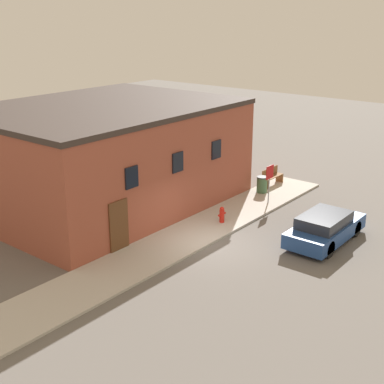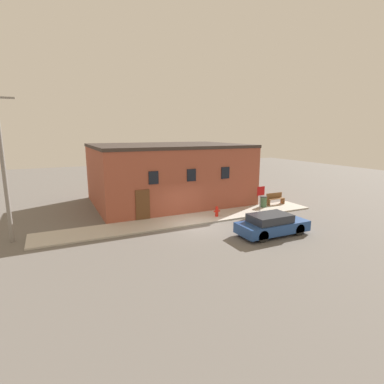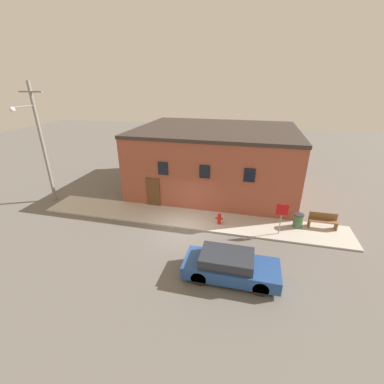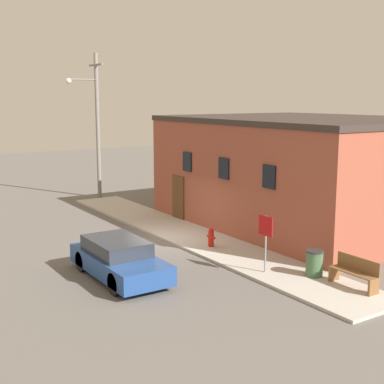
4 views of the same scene
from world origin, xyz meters
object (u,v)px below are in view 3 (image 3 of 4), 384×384
at_px(stop_sign, 282,213).
at_px(utility_pole, 40,141).
at_px(trash_bin, 298,220).
at_px(fire_hydrant, 219,219).
at_px(parked_car, 230,266).
at_px(bench, 323,221).

bearing_deg(stop_sign, utility_pole, 176.64).
bearing_deg(trash_bin, fire_hydrant, -170.42).
xyz_separation_m(fire_hydrant, utility_pole, (-12.81, 0.65, 4.13)).
xyz_separation_m(stop_sign, trash_bin, (1.19, 1.12, -0.93)).
relative_size(stop_sign, parked_car, 0.45).
xyz_separation_m(stop_sign, parked_car, (-2.48, -4.25, -0.83)).
height_order(fire_hydrant, parked_car, parked_car).
relative_size(stop_sign, utility_pole, 0.23).
bearing_deg(utility_pole, bench, 1.26).
distance_m(fire_hydrant, stop_sign, 3.77).
relative_size(bench, utility_pole, 0.19).
height_order(fire_hydrant, stop_sign, stop_sign).
bearing_deg(stop_sign, fire_hydrant, 175.08).
bearing_deg(parked_car, fire_hydrant, 103.99).
distance_m(fire_hydrant, bench, 6.35).
bearing_deg(trash_bin, parked_car, -124.35).
xyz_separation_m(trash_bin, utility_pole, (-17.62, -0.16, 4.06)).
distance_m(fire_hydrant, utility_pole, 13.48).
bearing_deg(stop_sign, parked_car, -120.32).
height_order(stop_sign, parked_car, stop_sign).
height_order(stop_sign, utility_pole, utility_pole).
bearing_deg(bench, stop_sign, -152.37).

